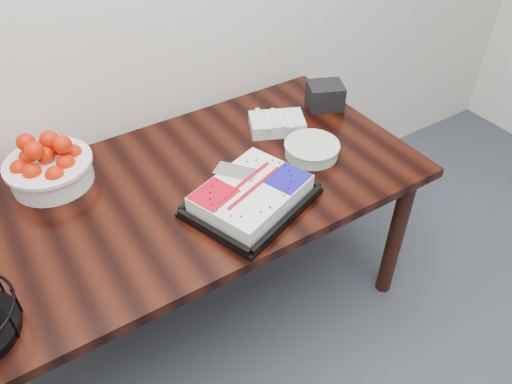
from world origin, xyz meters
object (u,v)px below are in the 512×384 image
table (185,204)px  napkin_box (325,96)px  cake_tray (251,196)px  plate_stack (312,149)px  tangerine_bowl (48,163)px

table → napkin_box: 0.83m
cake_tray → napkin_box: size_ratio=3.36×
napkin_box → plate_stack: bearing=-136.4°
cake_tray → plate_stack: (0.36, 0.12, -0.01)m
tangerine_bowl → plate_stack: bearing=-23.0°
table → napkin_box: bearing=11.7°
tangerine_bowl → napkin_box: tangerine_bowl is taller
cake_tray → plate_stack: size_ratio=2.34×
plate_stack → napkin_box: napkin_box is taller
tangerine_bowl → plate_stack: (0.91, -0.39, -0.06)m
cake_tray → tangerine_bowl: (-0.55, 0.51, 0.05)m
cake_tray → plate_stack: 0.38m
table → cake_tray: bearing=-53.2°
table → plate_stack: plate_stack is taller
table → plate_stack: (0.52, -0.10, 0.11)m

